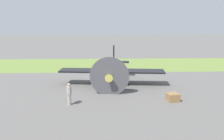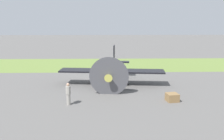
% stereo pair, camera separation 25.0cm
% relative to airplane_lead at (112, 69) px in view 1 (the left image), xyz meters
% --- Properties ---
extents(ground_plane, '(160.00, 160.00, 0.00)m').
position_rel_airplane_lead_xyz_m(ground_plane, '(0.63, -1.86, -1.57)').
color(ground_plane, '#605E5B').
extents(grass_verge, '(120.00, 11.00, 0.01)m').
position_rel_airplane_lead_xyz_m(grass_verge, '(0.63, -11.11, -1.57)').
color(grass_verge, olive).
rests_on(grass_verge, ground).
extents(airplane_lead, '(10.57, 8.37, 3.75)m').
position_rel_airplane_lead_xyz_m(airplane_lead, '(0.00, 0.00, 0.00)').
color(airplane_lead, black).
rests_on(airplane_lead, ground).
extents(ground_crew_chief, '(0.38, 0.61, 1.73)m').
position_rel_airplane_lead_xyz_m(ground_crew_chief, '(3.51, 6.29, -0.66)').
color(ground_crew_chief, '#9E998E').
rests_on(ground_crew_chief, ground).
extents(supply_crate, '(1.04, 1.04, 0.64)m').
position_rel_airplane_lead_xyz_m(supply_crate, '(-4.70, 5.66, -1.25)').
color(supply_crate, olive).
rests_on(supply_crate, ground).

